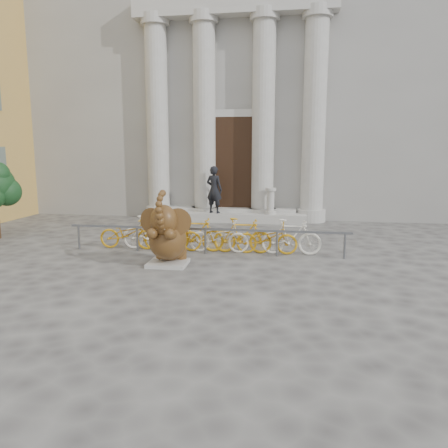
# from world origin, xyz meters

# --- Properties ---
(ground) EXTENTS (80.00, 80.00, 0.00)m
(ground) POSITION_xyz_m (0.00, 0.00, 0.00)
(ground) COLOR #474442
(ground) RESTS_ON ground
(classical_building) EXTENTS (22.00, 10.70, 12.00)m
(classical_building) POSITION_xyz_m (0.00, 14.93, 5.98)
(classical_building) COLOR gray
(classical_building) RESTS_ON ground
(entrance_steps) EXTENTS (6.00, 1.20, 0.36)m
(entrance_steps) POSITION_xyz_m (0.00, 9.40, 0.18)
(entrance_steps) COLOR #A8A59E
(entrance_steps) RESTS_ON ground
(elephant_statue) EXTENTS (1.30, 1.44, 1.94)m
(elephant_statue) POSITION_xyz_m (-0.63, 2.23, 0.70)
(elephant_statue) COLOR #A8A59E
(elephant_statue) RESTS_ON ground
(bike_rack) EXTENTS (8.00, 0.53, 1.00)m
(bike_rack) POSITION_xyz_m (0.04, 3.89, 0.50)
(bike_rack) COLOR slate
(bike_rack) RESTS_ON ground
(pedestrian) EXTENTS (0.80, 0.66, 1.89)m
(pedestrian) POSITION_xyz_m (-0.68, 9.08, 1.30)
(pedestrian) COLOR black
(pedestrian) RESTS_ON entrance_steps
(balustrade_post) EXTENTS (0.42, 0.42, 1.04)m
(balustrade_post) POSITION_xyz_m (1.58, 9.10, 0.84)
(balustrade_post) COLOR #A8A59E
(balustrade_post) RESTS_ON entrance_steps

